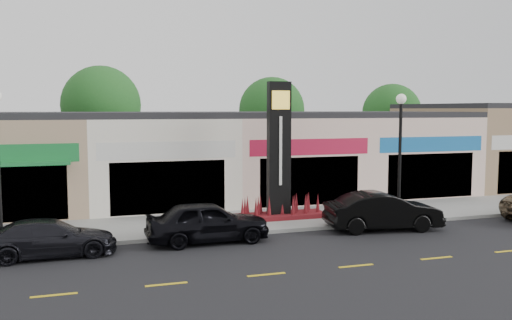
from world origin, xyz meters
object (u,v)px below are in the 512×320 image
at_px(car_black_sedan, 208,222).
at_px(car_black_conv, 383,211).
at_px(lamp_east_near, 400,143).
at_px(pylon_sign, 279,170).
at_px(car_dark_sedan, 50,238).

distance_m(car_black_sedan, car_black_conv, 7.33).
distance_m(lamp_east_near, car_black_conv, 3.31).
bearing_deg(lamp_east_near, car_black_conv, -141.02).
relative_size(pylon_sign, car_dark_sedan, 1.37).
distance_m(car_dark_sedan, car_black_conv, 12.83).
xyz_separation_m(lamp_east_near, car_dark_sedan, (-14.32, -1.37, -2.84)).
xyz_separation_m(car_black_sedan, car_black_conv, (7.33, -0.15, 0.00)).
relative_size(car_black_sedan, car_black_conv, 0.97).
bearing_deg(car_dark_sedan, car_black_sedan, -88.36).
relative_size(lamp_east_near, car_dark_sedan, 1.25).
xyz_separation_m(pylon_sign, car_dark_sedan, (-9.32, -3.07, -1.64)).
bearing_deg(car_black_sedan, pylon_sign, -55.15).
xyz_separation_m(lamp_east_near, car_black_sedan, (-8.82, -1.06, -2.70)).
bearing_deg(pylon_sign, car_black_conv, -39.66).
distance_m(pylon_sign, car_black_conv, 4.79).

